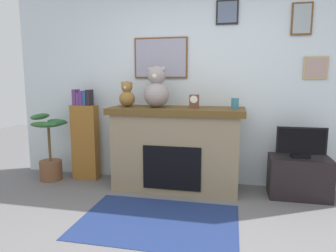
{
  "coord_description": "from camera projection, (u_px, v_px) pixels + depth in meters",
  "views": [
    {
      "loc": [
        0.45,
        -2.05,
        1.39
      ],
      "look_at": [
        -0.35,
        1.64,
        0.8
      ],
      "focal_mm": 32.34,
      "sensor_mm": 36.0,
      "label": 1
    }
  ],
  "objects": [
    {
      "name": "fireplace",
      "position": [
        176.0,
        148.0,
        3.84
      ],
      "size": [
        1.67,
        0.65,
        1.04
      ],
      "color": "#877558",
      "rests_on": "ground_plane"
    },
    {
      "name": "bookshelf",
      "position": [
        85.0,
        138.0,
        4.2
      ],
      "size": [
        0.35,
        0.16,
        1.25
      ],
      "color": "brown",
      "rests_on": "ground_plane"
    },
    {
      "name": "area_rug",
      "position": [
        158.0,
        221.0,
        2.98
      ],
      "size": [
        1.56,
        1.07,
        0.01
      ],
      "primitive_type": "cube",
      "color": "navy",
      "rests_on": "ground_plane"
    },
    {
      "name": "television",
      "position": [
        301.0,
        143.0,
        3.51
      ],
      "size": [
        0.55,
        0.14,
        0.36
      ],
      "color": "black",
      "rests_on": "tv_stand"
    },
    {
      "name": "mantel_clock",
      "position": [
        194.0,
        101.0,
        3.69
      ],
      "size": [
        0.11,
        0.09,
        0.16
      ],
      "color": "brown",
      "rests_on": "fireplace"
    },
    {
      "name": "potted_plant",
      "position": [
        50.0,
        154.0,
        4.18
      ],
      "size": [
        0.42,
        0.48,
        0.92
      ],
      "color": "brown",
      "rests_on": "ground_plane"
    },
    {
      "name": "candle_jar",
      "position": [
        235.0,
        103.0,
        3.59
      ],
      "size": [
        0.09,
        0.09,
        0.13
      ],
      "primitive_type": "cylinder",
      "color": "teal",
      "rests_on": "fireplace"
    },
    {
      "name": "back_wall",
      "position": [
        199.0,
        86.0,
        4.02
      ],
      "size": [
        5.2,
        0.15,
        2.6
      ],
      "color": "silver",
      "rests_on": "ground_plane"
    },
    {
      "name": "tv_stand",
      "position": [
        299.0,
        177.0,
        3.58
      ],
      "size": [
        0.68,
        0.4,
        0.48
      ],
      "primitive_type": "cube",
      "color": "black",
      "rests_on": "ground_plane"
    },
    {
      "name": "teddy_bear_cream",
      "position": [
        157.0,
        89.0,
        3.76
      ],
      "size": [
        0.32,
        0.32,
        0.51
      ],
      "color": "gray",
      "rests_on": "fireplace"
    },
    {
      "name": "teddy_bear_tan",
      "position": [
        127.0,
        95.0,
        3.86
      ],
      "size": [
        0.2,
        0.2,
        0.33
      ],
      "color": "olive",
      "rests_on": "fireplace"
    }
  ]
}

